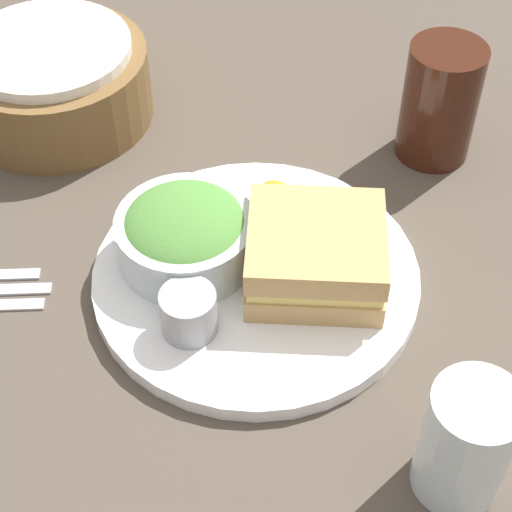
{
  "coord_description": "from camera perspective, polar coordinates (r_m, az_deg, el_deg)",
  "views": [
    {
      "loc": [
        -0.1,
        -0.49,
        0.59
      ],
      "look_at": [
        0.0,
        0.0,
        0.04
      ],
      "focal_mm": 60.0,
      "sensor_mm": 36.0,
      "label": 1
    }
  ],
  "objects": [
    {
      "name": "ground_plane",
      "position": [
        0.77,
        0.0,
        -1.79
      ],
      "size": [
        4.0,
        4.0,
        0.0
      ],
      "primitive_type": "plane",
      "color": "#4C4238"
    },
    {
      "name": "orange_wedge",
      "position": [
        0.79,
        1.18,
        3.62
      ],
      "size": [
        0.04,
        0.04,
        0.04
      ],
      "primitive_type": "sphere",
      "color": "orange",
      "rests_on": "plate"
    },
    {
      "name": "plate",
      "position": [
        0.77,
        0.0,
        -1.41
      ],
      "size": [
        0.29,
        0.29,
        0.02
      ],
      "primitive_type": "cylinder",
      "color": "white",
      "rests_on": "ground_plane"
    },
    {
      "name": "salad_bowl",
      "position": [
        0.76,
        -4.74,
        1.52
      ],
      "size": [
        0.12,
        0.12,
        0.06
      ],
      "color": "silver",
      "rests_on": "plate"
    },
    {
      "name": "drink_glass",
      "position": [
        0.88,
        12.15,
        9.99
      ],
      "size": [
        0.08,
        0.08,
        0.12
      ],
      "primitive_type": "cylinder",
      "color": "#38190F",
      "rests_on": "ground_plane"
    },
    {
      "name": "sandwich",
      "position": [
        0.74,
        3.99,
        0.12
      ],
      "size": [
        0.14,
        0.14,
        0.06
      ],
      "color": "tan",
      "rests_on": "plate"
    },
    {
      "name": "dressing_cup",
      "position": [
        0.71,
        -4.51,
        -3.75
      ],
      "size": [
        0.05,
        0.05,
        0.04
      ],
      "primitive_type": "cylinder",
      "color": "#99999E",
      "rests_on": "plate"
    },
    {
      "name": "water_glass",
      "position": [
        0.63,
        13.83,
        -12.02
      ],
      "size": [
        0.07,
        0.07,
        0.11
      ],
      "primitive_type": "cylinder",
      "color": "silver",
      "rests_on": "ground_plane"
    },
    {
      "name": "bread_basket",
      "position": [
        0.95,
        -13.35,
        11.28
      ],
      "size": [
        0.2,
        0.2,
        0.09
      ],
      "color": "brown",
      "rests_on": "ground_plane"
    }
  ]
}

